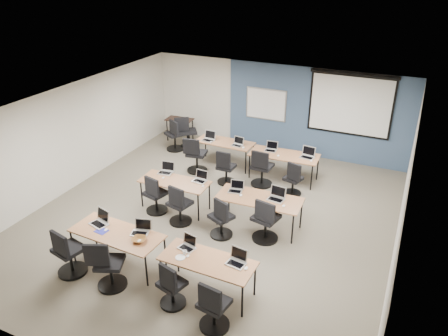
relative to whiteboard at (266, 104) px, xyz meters
The scene contains 58 objects.
floor 4.67m from the whiteboard, 86.12° to the right, with size 8.00×9.00×0.02m, color #6B6354.
ceiling 4.61m from the whiteboard, 86.12° to the right, with size 8.00×9.00×0.02m, color white.
wall_back 0.32m from the whiteboard, 13.87° to the left, with size 8.00×0.04×2.70m, color beige.
wall_front 8.93m from the whiteboard, 88.08° to the right, with size 8.00×0.04×2.70m, color beige.
wall_left 5.77m from the whiteboard, 129.90° to the right, with size 0.04×9.00×2.70m, color beige.
wall_right 6.17m from the whiteboard, 45.83° to the right, with size 0.04×9.00×2.70m, color beige.
blue_accent_panel 1.55m from the whiteboard, ahead, with size 5.50×0.04×2.70m, color #3D5977.
whiteboard is the anchor object (origin of this frame).
projector_screen 2.54m from the whiteboard, ahead, with size 2.40×0.10×1.82m.
training_table_front_left 6.76m from the whiteboard, 95.31° to the right, with size 1.85×0.77×0.73m.
training_table_front_right 6.89m from the whiteboard, 78.64° to the right, with size 1.70×0.71×0.73m.
training_table_mid_left 4.49m from the whiteboard, 99.10° to the right, with size 1.67×0.70×0.73m.
training_table_mid_right 4.58m from the whiteboard, 71.76° to the right, with size 1.88×0.78×0.73m.
training_table_back_left 1.93m from the whiteboard, 110.66° to the right, with size 1.67×0.69×0.73m.
training_table_back_right 2.29m from the whiteboard, 56.44° to the right, with size 1.85×0.77×0.73m.
laptop_0 6.68m from the whiteboard, 99.65° to the right, with size 0.36×0.31×0.27m.
mouse_0 6.80m from the whiteboard, 97.29° to the right, with size 0.06×0.09×0.03m, color white.
task_chair_0 7.53m from the whiteboard, 99.90° to the right, with size 0.56×0.56×1.04m.
laptop_1 6.52m from the whiteboard, 91.70° to the right, with size 0.33×0.28×0.25m.
mouse_1 6.78m from the whiteboard, 90.53° to the right, with size 0.06×0.09×0.03m, color white.
task_chair_1 7.42m from the whiteboard, 92.91° to the right, with size 0.58×0.55×1.03m.
laptop_2 6.62m from the whiteboard, 82.51° to the right, with size 0.30×0.26×0.23m.
mouse_2 6.88m from the whiteboard, 81.75° to the right, with size 0.06×0.09×0.03m, color white.
task_chair_2 7.41m from the whiteboard, 82.70° to the right, with size 0.47×0.46×0.95m.
laptop_3 6.85m from the whiteboard, 74.28° to the right, with size 0.33×0.28×0.25m.
mouse_3 7.00m from the whiteboard, 72.86° to the right, with size 0.06×0.10×0.04m, color white.
task_chair_3 7.73m from the whiteboard, 76.32° to the right, with size 0.51×0.51×0.99m.
laptop_4 4.26m from the whiteboard, 105.38° to the right, with size 0.35×0.29×0.26m.
mouse_4 4.53m from the whiteboard, 103.21° to the right, with size 0.06×0.09×0.03m, color white.
task_chair_4 4.97m from the whiteboard, 102.06° to the right, with size 0.52×0.52×1.00m.
laptop_5 4.15m from the whiteboard, 92.13° to the right, with size 0.32×0.27×0.24m.
mouse_5 4.38m from the whiteboard, 89.52° to the right, with size 0.06×0.09×0.03m, color white.
task_chair_5 5.05m from the whiteboard, 93.03° to the right, with size 0.52×0.52×1.00m.
laptop_6 4.33m from the whiteboard, 79.06° to the right, with size 0.31×0.26×0.24m.
mouse_6 4.53m from the whiteboard, 77.09° to the right, with size 0.06×0.10×0.04m, color white.
task_chair_6 5.19m from the whiteboard, 80.67° to the right, with size 0.53×0.50×0.98m.
laptop_7 4.57m from the whiteboard, 66.99° to the right, with size 0.36×0.30×0.27m.
mouse_7 4.89m from the whiteboard, 65.49° to the right, with size 0.06×0.10×0.03m, color white.
task_chair_7 5.15m from the whiteboard, 69.97° to the right, with size 0.57×0.57×1.04m.
laptop_8 2.16m from the whiteboard, 122.30° to the right, with size 0.35×0.30×0.27m.
mouse_8 2.21m from the whiteboard, 117.57° to the right, with size 0.06×0.10×0.04m, color white.
task_chair_8 2.87m from the whiteboard, 116.06° to the right, with size 0.58×0.58×1.05m.
laptop_9 1.88m from the whiteboard, 96.13° to the right, with size 0.31×0.26×0.23m.
mouse_9 1.98m from the whiteboard, 89.01° to the right, with size 0.07×0.11×0.04m, color white.
task_chair_9 2.91m from the whiteboard, 92.61° to the right, with size 0.49×0.49×0.98m.
laptop_10 1.98m from the whiteboard, 65.18° to the right, with size 0.32×0.27×0.24m.
mouse_10 2.36m from the whiteboard, 61.23° to the right, with size 0.06×0.10×0.04m, color white.
task_chair_10 2.75m from the whiteboard, 72.04° to the right, with size 0.58×0.58×1.05m.
laptop_11 2.57m from the whiteboard, 43.33° to the right, with size 0.36×0.31×0.27m.
mouse_11 2.84m from the whiteboard, 44.42° to the right, with size 0.06×0.10×0.03m, color white.
task_chair_11 3.26m from the whiteboard, 56.65° to the right, with size 0.47×0.46×0.95m.
blue_mousepad 6.87m from the whiteboard, 97.76° to the right, with size 0.24×0.20×0.01m, color #2628A1.
snack_bowl 6.77m from the whiteboard, 90.55° to the right, with size 0.33×0.33×0.08m, color #915D38.
snack_plate 6.95m from the whiteboard, 82.66° to the right, with size 0.18×0.18×0.01m, color white.
coffee_cup 6.84m from the whiteboard, 82.30° to the right, with size 0.07×0.07×0.06m, color silver.
utility_table 2.92m from the whiteboard, 168.50° to the right, with size 0.87×0.49×0.75m.
spare_chair_a 2.66m from the whiteboard, 156.57° to the right, with size 0.64×0.56×1.04m.
spare_chair_b 3.01m from the whiteboard, 151.81° to the right, with size 0.61×0.56×1.03m.
Camera 1 is at (3.89, -7.77, 5.53)m, focal length 35.00 mm.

